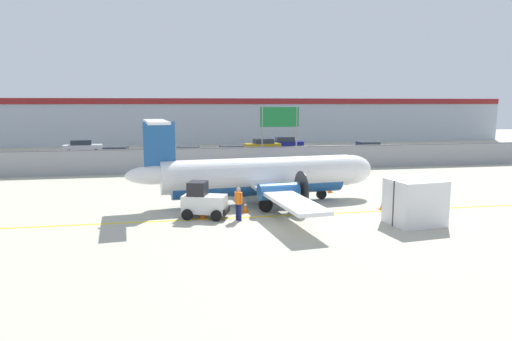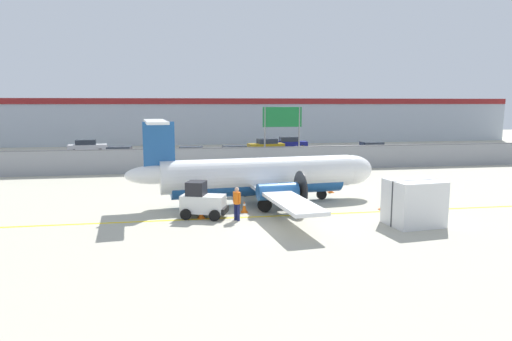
{
  "view_description": "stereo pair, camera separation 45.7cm",
  "coord_description": "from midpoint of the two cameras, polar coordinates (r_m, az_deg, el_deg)",
  "views": [
    {
      "loc": [
        -5.45,
        -20.64,
        5.85
      ],
      "look_at": [
        -0.47,
        6.22,
        1.8
      ],
      "focal_mm": 32.0,
      "sensor_mm": 36.0,
      "label": 1
    },
    {
      "loc": [
        -5.0,
        -20.72,
        5.85
      ],
      "look_at": [
        -0.47,
        6.22,
        1.8
      ],
      "focal_mm": 32.0,
      "sensor_mm": 36.0,
      "label": 2
    }
  ],
  "objects": [
    {
      "name": "ground_plane",
      "position": [
        24.0,
        3.34,
        -5.68
      ],
      "size": [
        140.0,
        140.0,
        0.01
      ],
      "color": "#B2AD99"
    },
    {
      "name": "parked_car_1",
      "position": [
        45.91,
        -16.27,
        1.9
      ],
      "size": [
        4.3,
        2.22,
        1.58
      ],
      "rotation": [
        0.0,
        0.0,
        -0.07
      ],
      "color": "red",
      "rests_on": "parking_lot_strip"
    },
    {
      "name": "traffic_cone_far_right",
      "position": [
        24.67,
        -0.94,
        -4.54
      ],
      "size": [
        0.36,
        0.36,
        0.64
      ],
      "color": "orange",
      "rests_on": "ground"
    },
    {
      "name": "parked_car_2",
      "position": [
        44.6,
        -7.95,
        1.97
      ],
      "size": [
        4.31,
        2.24,
        1.58
      ],
      "rotation": [
        0.0,
        0.0,
        3.07
      ],
      "color": "silver",
      "rests_on": "parking_lot_strip"
    },
    {
      "name": "traffic_cone_near_right",
      "position": [
        23.54,
        -6.32,
        -5.23
      ],
      "size": [
        0.36,
        0.36,
        0.64
      ],
      "color": "orange",
      "rests_on": "ground"
    },
    {
      "name": "baggage_tug",
      "position": [
        23.59,
        -6.19,
        -3.84
      ],
      "size": [
        2.56,
        1.97,
        1.88
      ],
      "rotation": [
        0.0,
        0.0,
        -0.33
      ],
      "color": "silver",
      "rests_on": "ground"
    },
    {
      "name": "parked_car_4",
      "position": [
        53.79,
        1.53,
        3.15
      ],
      "size": [
        4.35,
        2.33,
        1.58
      ],
      "rotation": [
        0.0,
        0.0,
        3.24
      ],
      "color": "#B28C19",
      "rests_on": "parking_lot_strip"
    },
    {
      "name": "perimeter_fence",
      "position": [
        39.32,
        -1.84,
        1.52
      ],
      "size": [
        98.0,
        0.1,
        2.1
      ],
      "color": "gray",
      "rests_on": "ground"
    },
    {
      "name": "parked_car_3",
      "position": [
        45.05,
        -2.26,
        2.11
      ],
      "size": [
        4.35,
        2.32,
        1.58
      ],
      "rotation": [
        0.0,
        0.0,
        0.1
      ],
      "color": "slate",
      "rests_on": "parking_lot_strip"
    },
    {
      "name": "parking_lot_strip",
      "position": [
        50.78,
        -3.58,
        1.87
      ],
      "size": [
        98.0,
        17.0,
        0.12
      ],
      "color": "#38383A",
      "rests_on": "ground"
    },
    {
      "name": "traffic_cone_near_left",
      "position": [
        26.23,
        16.01,
        -4.09
      ],
      "size": [
        0.36,
        0.36,
        0.64
      ],
      "color": "orange",
      "rests_on": "ground"
    },
    {
      "name": "commuter_airplane",
      "position": [
        26.75,
        1.4,
        -0.71
      ],
      "size": [
        14.92,
        16.08,
        4.92
      ],
      "rotation": [
        0.0,
        0.0,
        0.11
      ],
      "color": "white",
      "rests_on": "ground"
    },
    {
      "name": "highway_sign",
      "position": [
        41.6,
        3.61,
        6.06
      ],
      "size": [
        3.6,
        0.14,
        5.5
      ],
      "color": "slate",
      "rests_on": "ground"
    },
    {
      "name": "parked_car_5",
      "position": [
        56.92,
        4.46,
        3.42
      ],
      "size": [
        4.26,
        2.13,
        1.58
      ],
      "rotation": [
        0.0,
        0.0,
        -0.04
      ],
      "color": "navy",
      "rests_on": "parking_lot_strip"
    },
    {
      "name": "parked_car_0",
      "position": [
        55.7,
        -20.13,
        2.82
      ],
      "size": [
        4.37,
        2.39,
        1.58
      ],
      "rotation": [
        0.0,
        0.0,
        0.12
      ],
      "color": "silver",
      "rests_on": "parking_lot_strip"
    },
    {
      "name": "traffic_cone_far_left",
      "position": [
        30.49,
        9.77,
        -2.15
      ],
      "size": [
        0.36,
        0.36,
        0.64
      ],
      "color": "orange",
      "rests_on": "ground"
    },
    {
      "name": "ground_crew_worker",
      "position": [
        22.85,
        -1.83,
        -3.95
      ],
      "size": [
        0.47,
        0.5,
        1.7
      ],
      "rotation": [
        0.0,
        0.0,
        3.73
      ],
      "color": "#191E4C",
      "rests_on": "ground"
    },
    {
      "name": "cargo_container",
      "position": [
        23.34,
        19.66,
        -3.81
      ],
      "size": [
        2.61,
        2.26,
        2.2
      ],
      "rotation": [
        0.0,
        0.0,
        0.12
      ],
      "color": "silver",
      "rests_on": "ground"
    },
    {
      "name": "background_building",
      "position": [
        68.92,
        -5.22,
        6.25
      ],
      "size": [
        91.0,
        8.1,
        6.5
      ],
      "color": "#A8B2BC",
      "rests_on": "ground"
    },
    {
      "name": "parked_car_6",
      "position": [
        50.93,
        14.61,
        2.58
      ],
      "size": [
        4.23,
        2.05,
        1.58
      ],
      "rotation": [
        0.0,
        0.0,
        0.02
      ],
      "color": "silver",
      "rests_on": "parking_lot_strip"
    }
  ]
}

